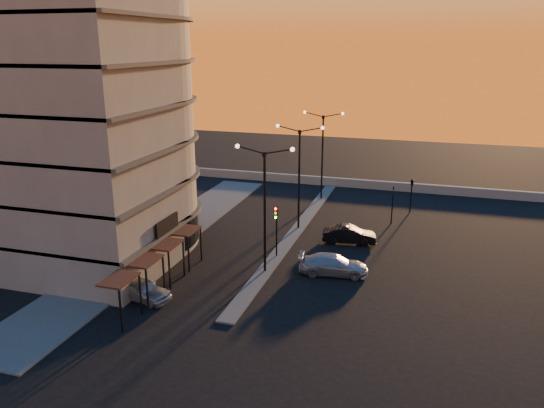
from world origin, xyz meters
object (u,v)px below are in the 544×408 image
(traffic_light_main, at_px, (276,223))
(car_sedan, at_px, (349,235))
(streetlamp_mid, at_px, (299,169))
(car_wagon, at_px, (333,265))
(car_hatchback, at_px, (141,289))

(traffic_light_main, height_order, car_sedan, traffic_light_main)
(streetlamp_mid, relative_size, car_wagon, 1.88)
(traffic_light_main, relative_size, car_hatchback, 1.00)
(traffic_light_main, bearing_deg, car_sedan, 44.53)
(car_hatchback, distance_m, car_sedan, 18.38)
(streetlamp_mid, xyz_separation_m, car_sedan, (5.00, -2.21, -4.85))
(traffic_light_main, xyz_separation_m, car_sedan, (5.00, 4.92, -2.15))
(traffic_light_main, distance_m, car_wagon, 5.64)
(car_sedan, distance_m, car_wagon, 6.66)
(car_hatchback, bearing_deg, traffic_light_main, -22.94)
(streetlamp_mid, distance_m, car_sedan, 7.31)
(car_hatchback, bearing_deg, car_wagon, -44.41)
(streetlamp_mid, bearing_deg, car_wagon, -61.01)
(streetlamp_mid, distance_m, car_wagon, 11.24)
(streetlamp_mid, relative_size, car_sedan, 2.12)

